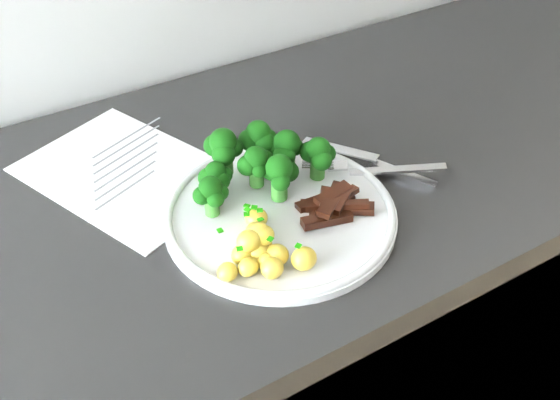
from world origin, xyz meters
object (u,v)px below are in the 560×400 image
at_px(counter, 269,371).
at_px(beef_strips, 332,205).
at_px(fork, 377,168).
at_px(knife, 385,167).
at_px(potatoes, 262,247).
at_px(plate, 280,213).
at_px(recipe_paper, 127,172).
at_px(broccoli, 259,159).

distance_m(counter, beef_strips, 0.48).
xyz_separation_m(fork, knife, (0.02, 0.01, -0.01)).
bearing_deg(potatoes, beef_strips, 12.56).
xyz_separation_m(plate, fork, (0.15, 0.00, 0.01)).
distance_m(counter, potatoes, 0.50).
distance_m(counter, fork, 0.49).
relative_size(recipe_paper, plate, 1.14).
relative_size(potatoes, knife, 0.65).
bearing_deg(potatoes, fork, 15.31).
height_order(recipe_paper, knife, knife).
height_order(potatoes, beef_strips, potatoes).
relative_size(plate, broccoli, 1.47).
bearing_deg(plate, counter, 71.57).
bearing_deg(beef_strips, plate, 151.95).
relative_size(fork, knife, 0.94).
bearing_deg(potatoes, broccoli, 61.43).
relative_size(counter, knife, 13.28).
distance_m(plate, broccoli, 0.07).
height_order(recipe_paper, plate, plate).
relative_size(counter, broccoli, 11.92).
bearing_deg(recipe_paper, potatoes, -73.43).
distance_m(plate, beef_strips, 0.07).
xyz_separation_m(recipe_paper, beef_strips, (0.19, -0.22, 0.02)).
bearing_deg(recipe_paper, beef_strips, -49.20).
distance_m(recipe_paper, knife, 0.35).
bearing_deg(broccoli, knife, -17.67).
relative_size(recipe_paper, broccoli, 1.67).
height_order(plate, beef_strips, beef_strips).
bearing_deg(broccoli, recipe_paper, 136.88).
distance_m(potatoes, fork, 0.22).
bearing_deg(beef_strips, recipe_paper, 130.80).
bearing_deg(beef_strips, fork, 18.60).
distance_m(plate, knife, 0.17).
bearing_deg(counter, knife, -28.60).
distance_m(potatoes, beef_strips, 0.12).
height_order(beef_strips, knife, beef_strips).
height_order(plate, fork, fork).
xyz_separation_m(broccoli, beef_strips, (0.05, -0.09, -0.03)).
bearing_deg(counter, fork, -34.32).
xyz_separation_m(recipe_paper, fork, (0.28, -0.19, 0.02)).
bearing_deg(counter, potatoes, -121.53).
relative_size(broccoli, potatoes, 1.70).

